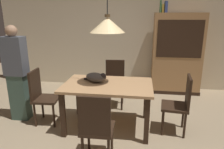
% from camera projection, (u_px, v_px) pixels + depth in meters
% --- Properties ---
extents(ground, '(10.00, 10.00, 0.00)m').
position_uv_depth(ground, '(107.00, 143.00, 3.00)').
color(ground, '#998466').
extents(back_wall, '(6.40, 0.10, 2.90)m').
position_uv_depth(back_wall, '(124.00, 30.00, 5.11)').
color(back_wall, beige).
rests_on(back_wall, ground).
extents(dining_table, '(1.40, 0.90, 0.75)m').
position_uv_depth(dining_table, '(108.00, 90.00, 3.28)').
color(dining_table, tan).
rests_on(dining_table, ground).
extents(chair_right_side, '(0.44, 0.44, 0.93)m').
position_uv_depth(chair_right_side, '(180.00, 102.00, 3.16)').
color(chair_right_side, black).
rests_on(chair_right_side, ground).
extents(chair_near_front, '(0.41, 0.41, 0.93)m').
position_uv_depth(chair_near_front, '(96.00, 126.00, 2.48)').
color(chair_near_front, black).
rests_on(chair_near_front, ground).
extents(chair_left_side, '(0.43, 0.43, 0.93)m').
position_uv_depth(chair_left_side, '(42.00, 94.00, 3.46)').
color(chair_left_side, black).
rests_on(chair_left_side, ground).
extents(chair_far_back, '(0.42, 0.42, 0.93)m').
position_uv_depth(chair_far_back, '(115.00, 81.00, 4.15)').
color(chair_far_back, black).
rests_on(chair_far_back, ground).
extents(cat_sleeping, '(0.41, 0.33, 0.16)m').
position_uv_depth(cat_sleeping, '(96.00, 77.00, 3.33)').
color(cat_sleeping, '#4C4742').
rests_on(cat_sleeping, dining_table).
extents(pendant_lamp, '(0.52, 0.52, 1.30)m').
position_uv_depth(pendant_lamp, '(107.00, 25.00, 3.00)').
color(pendant_lamp, beige).
extents(hutch_bookcase, '(1.12, 0.45, 1.85)m').
position_uv_depth(hutch_bookcase, '(177.00, 56.00, 4.78)').
color(hutch_bookcase, '#A87A4C').
rests_on(hutch_bookcase, ground).
extents(book_green_slim, '(0.03, 0.20, 0.26)m').
position_uv_depth(book_green_slim, '(161.00, 7.00, 4.54)').
color(book_green_slim, '#427A4C').
rests_on(book_green_slim, hutch_bookcase).
extents(book_yellow_short, '(0.04, 0.20, 0.18)m').
position_uv_depth(book_yellow_short, '(163.00, 8.00, 4.54)').
color(book_yellow_short, gold).
rests_on(book_yellow_short, hutch_bookcase).
extents(book_blue_wide, '(0.06, 0.24, 0.24)m').
position_uv_depth(book_blue_wide, '(166.00, 7.00, 4.53)').
color(book_blue_wide, '#384C93').
rests_on(book_blue_wide, hutch_bookcase).
extents(person_standing, '(0.36, 0.22, 1.65)m').
position_uv_depth(person_standing, '(17.00, 74.00, 3.50)').
color(person_standing, '#3D564C').
rests_on(person_standing, ground).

